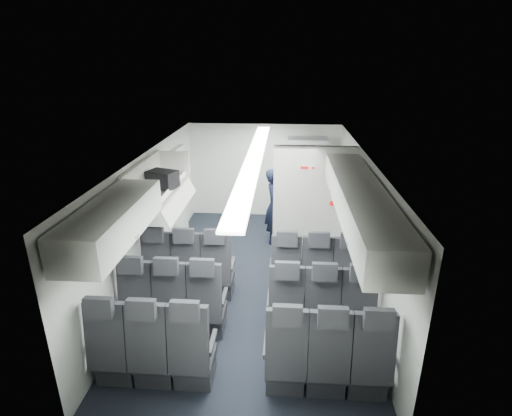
# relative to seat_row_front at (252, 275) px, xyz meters

# --- Properties ---
(cabin_shell) EXTENTS (3.41, 6.01, 2.16)m
(cabin_shell) POSITION_rel_seat_row_front_xyz_m (0.00, 0.53, 0.72)
(cabin_shell) COLOR black
(cabin_shell) RESTS_ON ground
(seat_row_front) EXTENTS (3.33, 0.56, 1.24)m
(seat_row_front) POSITION_rel_seat_row_front_xyz_m (0.00, 0.00, 0.00)
(seat_row_front) COLOR #262629
(seat_row_front) RESTS_ON cabin_shell
(seat_row_mid) EXTENTS (3.33, 0.56, 1.24)m
(seat_row_mid) POSITION_rel_seat_row_front_xyz_m (0.00, -0.90, 0.00)
(seat_row_mid) COLOR #262629
(seat_row_mid) RESTS_ON cabin_shell
(seat_row_rear) EXTENTS (3.33, 0.56, 1.24)m
(seat_row_rear) POSITION_rel_seat_row_front_xyz_m (0.00, -1.80, 0.00)
(seat_row_rear) COLOR #262629
(seat_row_rear) RESTS_ON cabin_shell
(overhead_bin_left_rear) EXTENTS (0.53, 1.80, 0.40)m
(overhead_bin_left_rear) POSITION_rel_seat_row_front_xyz_m (-1.40, -1.47, 1.46)
(overhead_bin_left_rear) COLOR silver
(overhead_bin_left_rear) RESTS_ON cabin_shell
(overhead_bin_left_front_open) EXTENTS (0.64, 1.70, 0.72)m
(overhead_bin_left_front_open) POSITION_rel_seat_row_front_xyz_m (-1.44, 0.28, 1.33)
(overhead_bin_left_front_open) COLOR #9E9E93
(overhead_bin_left_front_open) RESTS_ON cabin_shell
(overhead_bin_right_rear) EXTENTS (0.53, 1.80, 0.40)m
(overhead_bin_right_rear) POSITION_rel_seat_row_front_xyz_m (1.40, -1.47, 1.46)
(overhead_bin_right_rear) COLOR silver
(overhead_bin_right_rear) RESTS_ON cabin_shell
(overhead_bin_right_front) EXTENTS (0.53, 1.70, 0.40)m
(overhead_bin_right_front) POSITION_rel_seat_row_front_xyz_m (1.40, 0.28, 1.46)
(overhead_bin_right_front) COLOR silver
(overhead_bin_right_front) RESTS_ON cabin_shell
(bulkhead_partition) EXTENTS (1.40, 0.15, 2.13)m
(bulkhead_partition) POSITION_rel_seat_row_front_xyz_m (0.98, 1.33, 0.67)
(bulkhead_partition) COLOR silver
(bulkhead_partition) RESTS_ON cabin_shell
(galley_unit) EXTENTS (0.85, 0.52, 1.90)m
(galley_unit) POSITION_rel_seat_row_front_xyz_m (0.95, 3.25, 0.55)
(galley_unit) COLOR #939399
(galley_unit) RESTS_ON cabin_shell
(boarding_door) EXTENTS (0.12, 1.27, 1.86)m
(boarding_door) POSITION_rel_seat_row_front_xyz_m (-1.64, 2.09, 0.55)
(boarding_door) COLOR silver
(boarding_door) RESTS_ON cabin_shell
(flight_attendant) EXTENTS (0.40, 0.58, 1.53)m
(flight_attendant) POSITION_rel_seat_row_front_xyz_m (0.28, 2.09, 0.36)
(flight_attendant) COLOR black
(flight_attendant) RESTS_ON ground
(carry_on_bag) EXTENTS (0.49, 0.42, 0.25)m
(carry_on_bag) POSITION_rel_seat_row_front_xyz_m (-1.36, 0.28, 1.42)
(carry_on_bag) COLOR black
(carry_on_bag) RESTS_ON overhead_bin_left_front_open
(papers) EXTENTS (0.20, 0.07, 0.14)m
(papers) POSITION_rel_seat_row_front_xyz_m (0.47, 2.04, 0.64)
(papers) COLOR white
(papers) RESTS_ON flight_attendant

